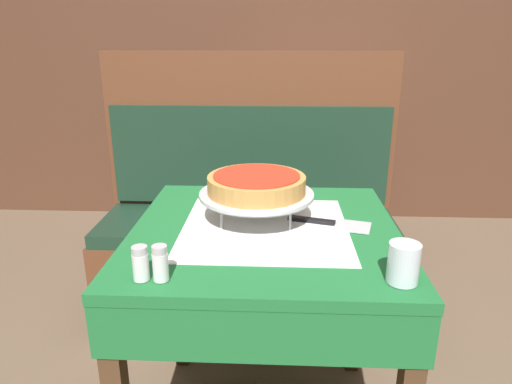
{
  "coord_description": "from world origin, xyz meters",
  "views": [
    {
      "loc": [
        0.03,
        -1.21,
        1.28
      ],
      "look_at": [
        -0.03,
        0.01,
        0.86
      ],
      "focal_mm": 32.0,
      "sensor_mm": 36.0,
      "label": 1
    }
  ],
  "objects_px": {
    "pizza_server": "(332,223)",
    "water_glass_near": "(403,263)",
    "condiment_caddy": "(324,125)",
    "salt_shaker": "(141,263)",
    "booth_bench": "(248,243)",
    "pepper_shaker": "(160,263)",
    "dining_table_front": "(265,260)",
    "dining_table_rear": "(308,144)",
    "pizza_pan_stand": "(256,196)",
    "deep_dish_pizza": "(256,184)"
  },
  "relations": [
    {
      "from": "pizza_server",
      "to": "water_glass_near",
      "type": "bearing_deg",
      "value": -69.71
    },
    {
      "from": "condiment_caddy",
      "to": "pizza_server",
      "type": "bearing_deg",
      "value": -94.5
    },
    {
      "from": "salt_shaker",
      "to": "booth_bench",
      "type": "bearing_deg",
      "value": 80.73
    },
    {
      "from": "pepper_shaker",
      "to": "condiment_caddy",
      "type": "height_order",
      "value": "condiment_caddy"
    },
    {
      "from": "salt_shaker",
      "to": "condiment_caddy",
      "type": "height_order",
      "value": "condiment_caddy"
    },
    {
      "from": "dining_table_front",
      "to": "condiment_caddy",
      "type": "height_order",
      "value": "condiment_caddy"
    },
    {
      "from": "dining_table_front",
      "to": "salt_shaker",
      "type": "distance_m",
      "value": 0.44
    },
    {
      "from": "pepper_shaker",
      "to": "dining_table_front",
      "type": "bearing_deg",
      "value": 54.28
    },
    {
      "from": "dining_table_rear",
      "to": "condiment_caddy",
      "type": "distance_m",
      "value": 0.19
    },
    {
      "from": "dining_table_front",
      "to": "salt_shaker",
      "type": "bearing_deg",
      "value": -130.77
    },
    {
      "from": "water_glass_near",
      "to": "salt_shaker",
      "type": "xyz_separation_m",
      "value": [
        -0.58,
        -0.02,
        -0.01
      ]
    },
    {
      "from": "dining_table_rear",
      "to": "salt_shaker",
      "type": "xyz_separation_m",
      "value": [
        -0.49,
        -1.89,
        0.15
      ]
    },
    {
      "from": "pizza_server",
      "to": "salt_shaker",
      "type": "xyz_separation_m",
      "value": [
        -0.46,
        -0.34,
        0.04
      ]
    },
    {
      "from": "dining_table_front",
      "to": "dining_table_rear",
      "type": "xyz_separation_m",
      "value": [
        0.22,
        1.57,
        0.0
      ]
    },
    {
      "from": "dining_table_rear",
      "to": "pizza_pan_stand",
      "type": "distance_m",
      "value": 1.57
    },
    {
      "from": "deep_dish_pizza",
      "to": "pepper_shaker",
      "type": "xyz_separation_m",
      "value": [
        -0.2,
        -0.35,
        -0.08
      ]
    },
    {
      "from": "dining_table_rear",
      "to": "pepper_shaker",
      "type": "distance_m",
      "value": 1.94
    },
    {
      "from": "dining_table_front",
      "to": "pepper_shaker",
      "type": "relative_size",
      "value": 9.12
    },
    {
      "from": "dining_table_front",
      "to": "pizza_pan_stand",
      "type": "distance_m",
      "value": 0.19
    },
    {
      "from": "deep_dish_pizza",
      "to": "water_glass_near",
      "type": "distance_m",
      "value": 0.48
    },
    {
      "from": "pizza_server",
      "to": "condiment_caddy",
      "type": "relative_size",
      "value": 1.4
    },
    {
      "from": "dining_table_front",
      "to": "deep_dish_pizza",
      "type": "height_order",
      "value": "deep_dish_pizza"
    },
    {
      "from": "booth_bench",
      "to": "pizza_server",
      "type": "distance_m",
      "value": 0.87
    },
    {
      "from": "dining_table_rear",
      "to": "condiment_caddy",
      "type": "height_order",
      "value": "condiment_caddy"
    },
    {
      "from": "dining_table_rear",
      "to": "booth_bench",
      "type": "bearing_deg",
      "value": -110.91
    },
    {
      "from": "dining_table_rear",
      "to": "pizza_server",
      "type": "bearing_deg",
      "value": -90.99
    },
    {
      "from": "water_glass_near",
      "to": "pepper_shaker",
      "type": "distance_m",
      "value": 0.54
    },
    {
      "from": "water_glass_near",
      "to": "condiment_caddy",
      "type": "distance_m",
      "value": 1.76
    },
    {
      "from": "dining_table_front",
      "to": "pizza_server",
      "type": "xyz_separation_m",
      "value": [
        0.19,
        0.03,
        0.11
      ]
    },
    {
      "from": "salt_shaker",
      "to": "dining_table_front",
      "type": "bearing_deg",
      "value": 49.23
    },
    {
      "from": "water_glass_near",
      "to": "condiment_caddy",
      "type": "height_order",
      "value": "condiment_caddy"
    },
    {
      "from": "dining_table_rear",
      "to": "pepper_shaker",
      "type": "relative_size",
      "value": 9.09
    },
    {
      "from": "deep_dish_pizza",
      "to": "pizza_server",
      "type": "bearing_deg",
      "value": -2.93
    },
    {
      "from": "booth_bench",
      "to": "deep_dish_pizza",
      "type": "xyz_separation_m",
      "value": [
        0.07,
        -0.7,
        0.52
      ]
    },
    {
      "from": "salt_shaker",
      "to": "pepper_shaker",
      "type": "bearing_deg",
      "value": 0.0
    },
    {
      "from": "deep_dish_pizza",
      "to": "dining_table_front",
      "type": "bearing_deg",
      "value": -55.72
    },
    {
      "from": "dining_table_front",
      "to": "deep_dish_pizza",
      "type": "distance_m",
      "value": 0.23
    },
    {
      "from": "dining_table_front",
      "to": "salt_shaker",
      "type": "relative_size",
      "value": 9.44
    },
    {
      "from": "pizza_pan_stand",
      "to": "salt_shaker",
      "type": "distance_m",
      "value": 0.43
    },
    {
      "from": "dining_table_front",
      "to": "deep_dish_pizza",
      "type": "relative_size",
      "value": 2.69
    },
    {
      "from": "pepper_shaker",
      "to": "salt_shaker",
      "type": "bearing_deg",
      "value": 180.0
    },
    {
      "from": "pizza_pan_stand",
      "to": "pizza_server",
      "type": "relative_size",
      "value": 1.36
    },
    {
      "from": "booth_bench",
      "to": "water_glass_near",
      "type": "relative_size",
      "value": 14.6
    },
    {
      "from": "salt_shaker",
      "to": "pepper_shaker",
      "type": "distance_m",
      "value": 0.04
    },
    {
      "from": "dining_table_rear",
      "to": "pizza_pan_stand",
      "type": "relative_size",
      "value": 2.28
    },
    {
      "from": "pizza_server",
      "to": "water_glass_near",
      "type": "relative_size",
      "value": 2.66
    },
    {
      "from": "booth_bench",
      "to": "condiment_caddy",
      "type": "distance_m",
      "value": 0.94
    },
    {
      "from": "dining_table_front",
      "to": "deep_dish_pizza",
      "type": "bearing_deg",
      "value": 124.28
    },
    {
      "from": "pizza_pan_stand",
      "to": "pepper_shaker",
      "type": "relative_size",
      "value": 3.99
    },
    {
      "from": "booth_bench",
      "to": "water_glass_near",
      "type": "bearing_deg",
      "value": -68.4
    }
  ]
}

